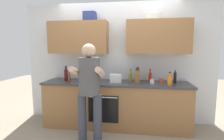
{
  "coord_description": "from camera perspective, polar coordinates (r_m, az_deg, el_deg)",
  "views": [
    {
      "loc": [
        0.41,
        -3.36,
        1.56
      ],
      "look_at": [
        -0.06,
        -0.1,
        1.15
      ],
      "focal_mm": 28.23,
      "sensor_mm": 36.0,
      "label": 1
    }
  ],
  "objects": [
    {
      "name": "ground_plane",
      "position": [
        3.73,
        1.16,
        -17.64
      ],
      "size": [
        12.0,
        12.0,
        0.0
      ],
      "primitive_type": "plane",
      "color": "gray"
    },
    {
      "name": "back_wall_unit",
      "position": [
        3.66,
        1.77,
        6.15
      ],
      "size": [
        4.0,
        0.38,
        2.5
      ],
      "color": "silver",
      "rests_on": "ground"
    },
    {
      "name": "counter",
      "position": [
        3.56,
        1.16,
        -11.04
      ],
      "size": [
        2.84,
        0.67,
        0.9
      ],
      "color": "olive",
      "rests_on": "ground"
    },
    {
      "name": "person_standing",
      "position": [
        2.87,
        -7.38,
        -5.01
      ],
      "size": [
        0.49,
        0.45,
        1.63
      ],
      "color": "#383D4C",
      "rests_on": "ground"
    },
    {
      "name": "bottle_oil",
      "position": [
        3.53,
        6.01,
        -2.22
      ],
      "size": [
        0.06,
        0.06,
        0.24
      ],
      "color": "olive",
      "rests_on": "counter"
    },
    {
      "name": "bottle_soy",
      "position": [
        3.51,
        19.72,
        -2.36
      ],
      "size": [
        0.05,
        0.05,
        0.25
      ],
      "color": "black",
      "rests_on": "counter"
    },
    {
      "name": "bottle_vinegar",
      "position": [
        3.53,
        -13.68,
        -2.48
      ],
      "size": [
        0.06,
        0.06,
        0.22
      ],
      "color": "brown",
      "rests_on": "counter"
    },
    {
      "name": "bottle_wine",
      "position": [
        3.69,
        -14.69,
        -1.45
      ],
      "size": [
        0.07,
        0.07,
        0.3
      ],
      "color": "#471419",
      "rests_on": "counter"
    },
    {
      "name": "bottle_hotsauce",
      "position": [
        3.58,
        12.23,
        -2.11
      ],
      "size": [
        0.06,
        0.06,
        0.24
      ],
      "color": "red",
      "rests_on": "counter"
    },
    {
      "name": "bottle_soda",
      "position": [
        3.57,
        8.42,
        -1.71
      ],
      "size": [
        0.06,
        0.06,
        0.27
      ],
      "color": "#198C33",
      "rests_on": "counter"
    },
    {
      "name": "bottle_syrup",
      "position": [
        3.5,
        -6.73,
        -1.58
      ],
      "size": [
        0.05,
        0.05,
        0.32
      ],
      "color": "#8C4C14",
      "rests_on": "counter"
    },
    {
      "name": "bottle_juice",
      "position": [
        3.26,
        18.16,
        -3.1
      ],
      "size": [
        0.08,
        0.08,
        0.25
      ],
      "color": "orange",
      "rests_on": "counter"
    },
    {
      "name": "cup_stoneware",
      "position": [
        3.5,
        -4.24,
        -3.08
      ],
      "size": [
        0.07,
        0.07,
        0.09
      ],
      "primitive_type": "cylinder",
      "color": "slate",
      "rests_on": "counter"
    },
    {
      "name": "cup_ceramic",
      "position": [
        3.49,
        15.7,
        -3.33
      ],
      "size": [
        0.08,
        0.08,
        0.09
      ],
      "primitive_type": "cylinder",
      "color": "#BF4C47",
      "rests_on": "counter"
    },
    {
      "name": "cup_coffee",
      "position": [
        3.36,
        12.9,
        -3.71
      ],
      "size": [
        0.08,
        0.08,
        0.08
      ],
      "primitive_type": "cylinder",
      "color": "white",
      "rests_on": "counter"
    },
    {
      "name": "knife_block",
      "position": [
        3.34,
        8.2,
        -2.22
      ],
      "size": [
        0.1,
        0.14,
        0.3
      ],
      "color": "brown",
      "rests_on": "counter"
    },
    {
      "name": "grocery_bag_produce",
      "position": [
        3.43,
        1.18,
        -2.69
      ],
      "size": [
        0.24,
        0.22,
        0.15
      ],
      "primitive_type": "cube",
      "rotation": [
        0.0,
        0.0,
        0.11
      ],
      "color": "silver",
      "rests_on": "counter"
    }
  ]
}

